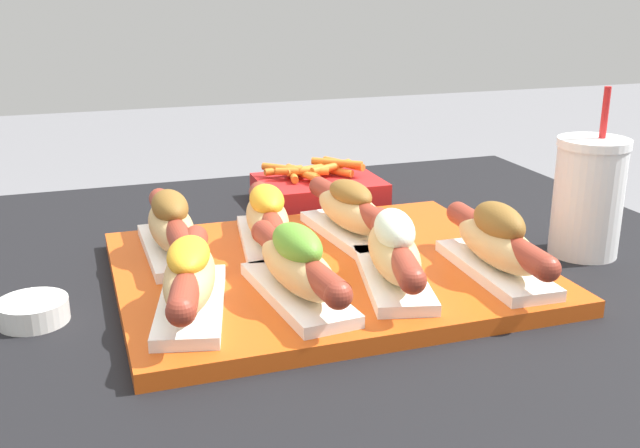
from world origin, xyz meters
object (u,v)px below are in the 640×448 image
(sauce_bowl, at_px, (33,310))
(hot_dog_0, at_px, (190,277))
(hot_dog_6, at_px, (350,211))
(hot_dog_5, at_px, (267,218))
(hot_dog_2, at_px, (394,251))
(fries_basket, at_px, (318,188))
(hot_dog_3, at_px, (497,243))
(hot_dog_1, at_px, (297,266))
(serving_tray, at_px, (326,271))
(drink_cup, at_px, (588,197))
(hot_dog_4, at_px, (171,226))

(sauce_bowl, bearing_deg, hot_dog_0, -22.93)
(hot_dog_6, xyz_separation_m, sauce_bowl, (-0.37, -0.09, -0.04))
(hot_dog_5, bearing_deg, hot_dog_0, -127.12)
(hot_dog_0, bearing_deg, sauce_bowl, 157.07)
(hot_dog_2, height_order, fries_basket, hot_dog_2)
(hot_dog_0, height_order, hot_dog_3, hot_dog_3)
(hot_dog_6, bearing_deg, fries_basket, 81.47)
(hot_dog_1, distance_m, fries_basket, 0.41)
(serving_tray, relative_size, hot_dog_3, 2.13)
(hot_dog_1, xyz_separation_m, sauce_bowl, (-0.25, 0.07, -0.04))
(serving_tray, height_order, drink_cup, drink_cup)
(hot_dog_1, bearing_deg, fries_basket, 68.47)
(hot_dog_0, distance_m, drink_cup, 0.49)
(hot_dog_1, bearing_deg, drink_cup, 8.76)
(hot_dog_0, relative_size, sauce_bowl, 3.06)
(serving_tray, distance_m, sauce_bowl, 0.31)
(serving_tray, height_order, hot_dog_1, hot_dog_1)
(hot_dog_0, height_order, hot_dog_4, hot_dog_4)
(hot_dog_0, bearing_deg, hot_dog_5, 52.88)
(hot_dog_1, relative_size, fries_basket, 1.18)
(hot_dog_5, bearing_deg, drink_cup, -15.47)
(hot_dog_3, bearing_deg, hot_dog_5, 141.46)
(serving_tray, height_order, hot_dog_0, hot_dog_0)
(hot_dog_4, distance_m, hot_dog_5, 0.11)
(serving_tray, bearing_deg, sauce_bowl, -177.34)
(drink_cup, bearing_deg, hot_dog_6, 159.32)
(hot_dog_3, bearing_deg, hot_dog_2, 174.17)
(sauce_bowl, relative_size, drink_cup, 0.34)
(hot_dog_5, height_order, sauce_bowl, hot_dog_5)
(fries_basket, bearing_deg, serving_tray, -107.01)
(hot_dog_0, distance_m, hot_dog_4, 0.16)
(sauce_bowl, bearing_deg, hot_dog_3, -8.92)
(serving_tray, relative_size, fries_basket, 2.52)
(hot_dog_1, relative_size, hot_dog_5, 1.01)
(hot_dog_4, height_order, drink_cup, drink_cup)
(serving_tray, bearing_deg, hot_dog_1, -125.34)
(hot_dog_3, bearing_deg, serving_tray, 151.51)
(hot_dog_1, bearing_deg, hot_dog_6, 53.75)
(hot_dog_3, distance_m, hot_dog_4, 0.36)
(hot_dog_0, bearing_deg, hot_dog_6, 34.57)
(sauce_bowl, bearing_deg, hot_dog_5, 19.42)
(hot_dog_5, height_order, fries_basket, hot_dog_5)
(serving_tray, height_order, hot_dog_5, hot_dog_5)
(hot_dog_2, bearing_deg, drink_cup, 10.63)
(hot_dog_0, xyz_separation_m, hot_dog_2, (0.21, -0.00, 0.00))
(fries_basket, bearing_deg, hot_dog_1, -111.53)
(serving_tray, xyz_separation_m, hot_dog_0, (-0.16, -0.08, 0.04))
(hot_dog_3, xyz_separation_m, hot_dog_5, (-0.21, 0.17, -0.00))
(hot_dog_1, relative_size, hot_dog_6, 1.00)
(hot_dog_2, relative_size, sauce_bowl, 3.06)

